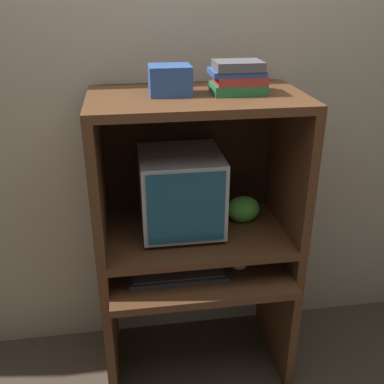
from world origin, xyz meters
TOP-DOWN VIEW (x-y plane):
  - wall_back at (0.00, 0.59)m, footprint 6.00×0.06m
  - desk_base at (0.00, 0.22)m, footprint 0.90×0.60m
  - desk_monitor_shelf at (0.00, 0.27)m, footprint 0.90×0.53m
  - hutch_upper at (0.00, 0.30)m, footprint 0.90×0.53m
  - crt_monitor at (-0.07, 0.30)m, footprint 0.37×0.38m
  - keyboard at (-0.10, 0.13)m, footprint 0.45×0.15m
  - mouse at (0.19, 0.15)m, footprint 0.07×0.05m
  - snack_bag at (0.24, 0.33)m, footprint 0.16×0.12m
  - book_stack at (0.17, 0.26)m, footprint 0.22×0.17m
  - storage_box at (-0.11, 0.28)m, footprint 0.17×0.14m

SIDE VIEW (x-z plane):
  - desk_base at x=0.00m, z-range 0.09..0.73m
  - keyboard at x=-0.10m, z-range 0.65..0.67m
  - mouse at x=0.19m, z-range 0.65..0.68m
  - desk_monitor_shelf at x=0.00m, z-range 0.69..0.84m
  - snack_bag at x=0.24m, z-range 0.80..0.93m
  - crt_monitor at x=-0.07m, z-range 0.81..1.18m
  - hutch_upper at x=0.00m, z-range 0.90..1.54m
  - wall_back at x=0.00m, z-range 0.00..2.60m
  - storage_box at x=-0.11m, z-range 1.44..1.56m
  - book_stack at x=0.17m, z-range 1.44..1.57m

